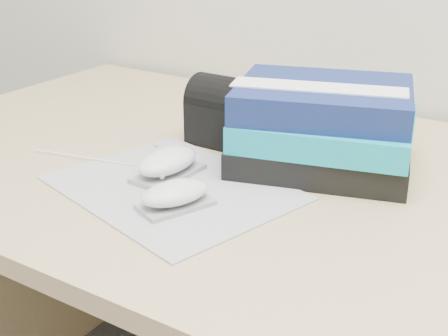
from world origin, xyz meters
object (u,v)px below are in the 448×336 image
Objects in this scene: desk at (326,293)px; mouse_rear at (168,163)px; mouse_front at (175,195)px; pouch at (228,112)px; book_stack at (323,127)px.

desk is 0.37m from mouse_rear.
mouse_rear is 1.02× the size of mouse_front.
pouch reaches higher than desk.
book_stack is at bearing 67.53° from mouse_front.
mouse_rear is 0.92× the size of pouch.
mouse_rear is 0.11m from mouse_front.
pouch is at bearing 178.00° from book_stack.
desk is 4.93× the size of book_stack.
mouse_rear reaches higher than mouse_front.
book_stack is (0.18, 0.17, 0.04)m from mouse_rear.
mouse_rear is 0.18m from pouch.
book_stack is at bearing 170.14° from desk.
book_stack reaches higher than desk.
desk is 0.30m from book_stack.
book_stack is at bearing -2.00° from pouch.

